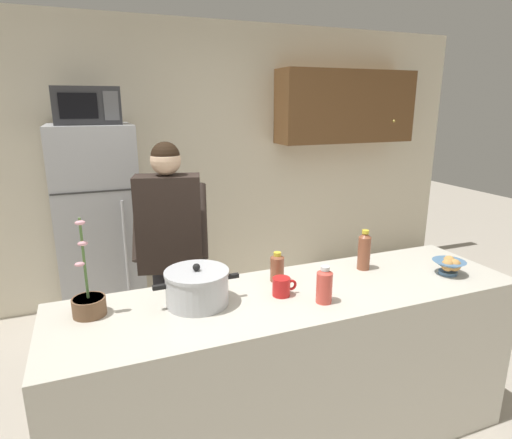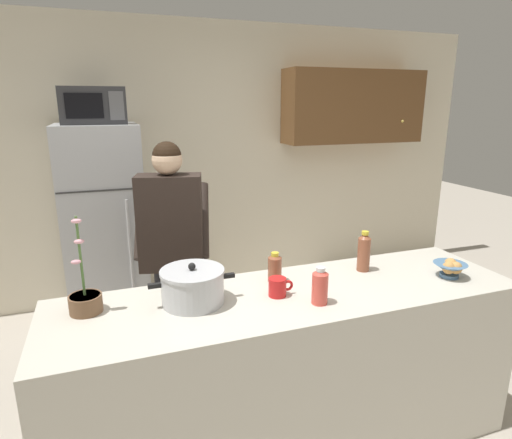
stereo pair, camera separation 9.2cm
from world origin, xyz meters
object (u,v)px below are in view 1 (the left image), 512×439
object	(u,v)px
cooking_pot	(197,287)
microwave	(87,106)
refrigerator	(99,229)
bread_bowl	(449,266)
bottle_near_edge	(364,250)
person_near_pot	(170,236)
coffee_mug	(282,287)
bottle_mid_counter	(324,285)
bottle_far_corner	(277,267)
potted_orchid	(89,303)

from	to	relation	value
cooking_pot	microwave	bearing A→B (deg)	102.47
refrigerator	microwave	size ratio (longest dim) A/B	3.55
bread_bowl	bottle_near_edge	world-z (taller)	bottle_near_edge
person_near_pot	bread_bowl	distance (m)	1.71
coffee_mug	bread_bowl	xyz separation A→B (m)	(1.00, -0.10, 0.00)
person_near_pot	bread_bowl	world-z (taller)	person_near_pot
person_near_pot	bottle_near_edge	distance (m)	1.24
bottle_near_edge	person_near_pot	bearing A→B (deg)	142.99
refrigerator	cooking_pot	world-z (taller)	refrigerator
microwave	bottle_mid_counter	bearing A→B (deg)	-63.94
refrigerator	coffee_mug	xyz separation A→B (m)	(0.81, -1.86, 0.12)
bottle_far_corner	potted_orchid	bearing A→B (deg)	-177.63
cooking_pot	bottle_far_corner	size ratio (longest dim) A/B	2.55
person_near_pot	bottle_far_corner	xyz separation A→B (m)	(0.45, -0.72, -0.02)
bread_bowl	potted_orchid	bearing A→B (deg)	172.87
refrigerator	bread_bowl	size ratio (longest dim) A/B	9.31
microwave	person_near_pot	bearing A→B (deg)	-66.06
refrigerator	cooking_pot	size ratio (longest dim) A/B	4.04
refrigerator	person_near_pot	size ratio (longest dim) A/B	1.04
refrigerator	microwave	world-z (taller)	microwave
person_near_pot	bottle_near_edge	size ratio (longest dim) A/B	6.88
bottle_far_corner	potted_orchid	distance (m)	0.96
bottle_near_edge	potted_orchid	world-z (taller)	potted_orchid
cooking_pot	potted_orchid	world-z (taller)	potted_orchid
microwave	cooking_pot	bearing A→B (deg)	-77.53
coffee_mug	cooking_pot	bearing A→B (deg)	170.85
microwave	bottle_far_corner	world-z (taller)	microwave
bread_bowl	bottle_mid_counter	size ratio (longest dim) A/B	0.98
microwave	bottle_far_corner	size ratio (longest dim) A/B	2.91
bottle_near_edge	bottle_far_corner	distance (m)	0.54
microwave	potted_orchid	xyz separation A→B (m)	(-0.10, -1.70, -0.86)
microwave	person_near_pot	xyz separation A→B (m)	(0.42, -0.94, -0.83)
microwave	potted_orchid	bearing A→B (deg)	-93.35
bottle_near_edge	bottle_far_corner	world-z (taller)	bottle_near_edge
bottle_near_edge	refrigerator	bearing A→B (deg)	129.50
microwave	bottle_near_edge	bearing A→B (deg)	-50.14
refrigerator	microwave	xyz separation A→B (m)	(0.00, -0.02, 0.99)
bottle_mid_counter	bottle_far_corner	bearing A→B (deg)	107.87
refrigerator	cooking_pot	xyz separation A→B (m)	(0.39, -1.79, 0.15)
bottle_far_corner	bottle_near_edge	bearing A→B (deg)	-2.94
bottle_near_edge	bottle_far_corner	xyz separation A→B (m)	(-0.54, 0.03, -0.03)
coffee_mug	bottle_near_edge	bearing A→B (deg)	14.06
person_near_pot	bottle_mid_counter	size ratio (longest dim) A/B	8.75
potted_orchid	cooking_pot	bearing A→B (deg)	-8.12
coffee_mug	bottle_mid_counter	bearing A→B (deg)	-42.60
person_near_pot	coffee_mug	world-z (taller)	person_near_pot
coffee_mug	potted_orchid	size ratio (longest dim) A/B	0.28
microwave	potted_orchid	world-z (taller)	microwave
potted_orchid	bottle_mid_counter	bearing A→B (deg)	-14.85
microwave	bread_bowl	bearing A→B (deg)	-46.96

